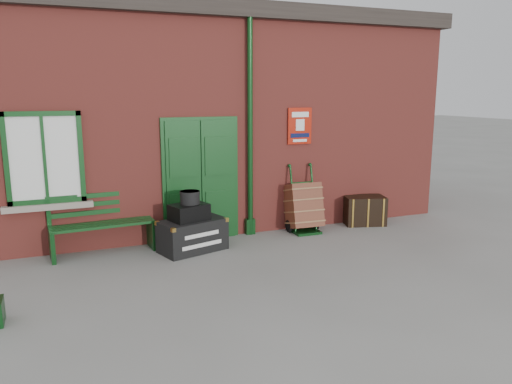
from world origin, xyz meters
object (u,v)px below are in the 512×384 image
bench (102,222)px  dark_trunk (364,210)px  houdini_trunk (192,235)px  porter_trolley (304,207)px

bench → dark_trunk: 5.21m
houdini_trunk → porter_trolley: bearing=-7.6°
porter_trolley → dark_trunk: bearing=3.3°
houdini_trunk → porter_trolley: 2.38m
porter_trolley → dark_trunk: size_ratio=1.59×
bench → houdini_trunk: bench is taller
bench → porter_trolley: (3.78, -0.11, -0.03)m
bench → dark_trunk: bench is taller
porter_trolley → bench: bearing=-179.2°
bench → dark_trunk: size_ratio=2.12×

